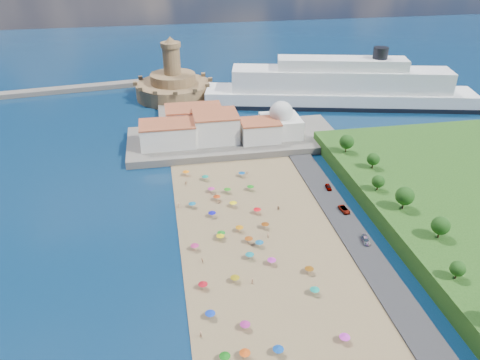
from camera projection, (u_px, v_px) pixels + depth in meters
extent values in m
plane|color=#071938|center=(242.00, 245.00, 137.33)|extent=(700.00, 700.00, 0.00)
cube|color=#59544C|center=(234.00, 139.00, 201.14)|extent=(90.00, 36.00, 3.00)
cube|color=#59544C|center=(178.00, 115.00, 228.04)|extent=(18.00, 70.00, 2.40)
cube|color=silver|center=(168.00, 135.00, 190.43)|extent=(22.00, 14.00, 9.00)
cube|color=silver|center=(216.00, 127.00, 194.80)|extent=(18.00, 16.00, 11.00)
cube|color=silver|center=(260.00, 131.00, 194.88)|extent=(16.00, 12.00, 8.00)
cube|color=silver|center=(194.00, 119.00, 204.14)|extent=(24.00, 14.00, 10.00)
cube|color=silver|center=(281.00, 126.00, 199.89)|extent=(16.00, 16.00, 8.00)
sphere|color=silver|center=(281.00, 113.00, 197.01)|extent=(10.00, 10.00, 10.00)
cylinder|color=silver|center=(282.00, 104.00, 195.18)|extent=(1.20, 1.20, 1.60)
cylinder|color=olive|center=(174.00, 90.00, 252.58)|extent=(40.00, 40.00, 8.00)
cylinder|color=olive|center=(173.00, 78.00, 249.45)|extent=(24.00, 24.00, 5.00)
cylinder|color=olive|center=(172.00, 61.00, 244.88)|extent=(9.00, 9.00, 14.00)
cylinder|color=olive|center=(171.00, 45.00, 240.94)|extent=(10.40, 10.40, 2.40)
cone|color=olive|center=(170.00, 39.00, 239.64)|extent=(6.00, 6.00, 3.00)
cube|color=black|center=(338.00, 103.00, 242.73)|extent=(138.63, 50.79, 2.21)
cube|color=white|center=(338.00, 98.00, 241.29)|extent=(137.57, 50.17, 8.19)
cube|color=white|center=(340.00, 80.00, 236.69)|extent=(110.14, 40.49, 10.92)
cube|color=white|center=(342.00, 64.00, 232.75)|extent=(64.96, 26.73, 5.46)
cylinder|color=black|center=(381.00, 53.00, 229.37)|extent=(7.28, 7.28, 5.46)
cylinder|color=gray|center=(239.00, 229.00, 142.46)|extent=(0.07, 0.07, 2.00)
cone|color=#C47408|center=(239.00, 227.00, 142.03)|extent=(2.50, 2.50, 0.60)
cylinder|color=gray|center=(249.00, 240.00, 137.40)|extent=(0.07, 0.07, 2.00)
cone|color=#913E0D|center=(249.00, 238.00, 136.97)|extent=(2.50, 2.50, 0.60)
cylinder|color=gray|center=(250.00, 188.00, 164.54)|extent=(0.07, 0.07, 2.00)
cone|color=#178117|center=(250.00, 186.00, 164.10)|extent=(2.50, 2.50, 0.60)
cylinder|color=gray|center=(344.00, 339.00, 104.74)|extent=(0.07, 0.07, 2.00)
cone|color=#CC2BC5|center=(345.00, 336.00, 104.31)|extent=(2.50, 2.50, 0.60)
cylinder|color=gray|center=(242.00, 174.00, 173.53)|extent=(0.07, 0.07, 2.00)
cone|color=#0A478E|center=(242.00, 172.00, 173.10)|extent=(2.50, 2.50, 0.60)
cylinder|color=gray|center=(309.00, 270.00, 125.43)|extent=(0.07, 0.07, 2.00)
cone|color=#7D450B|center=(309.00, 268.00, 125.00)|extent=(2.50, 2.50, 0.60)
cylinder|color=gray|center=(212.00, 214.00, 149.59)|extent=(0.07, 0.07, 2.00)
cone|color=#0E0DAD|center=(212.00, 212.00, 149.16)|extent=(2.50, 2.50, 0.60)
cylinder|color=gray|center=(186.00, 173.00, 174.36)|extent=(0.07, 0.07, 2.00)
cone|color=orange|center=(186.00, 171.00, 173.93)|extent=(2.50, 2.50, 0.60)
cylinder|color=gray|center=(225.00, 358.00, 100.13)|extent=(0.07, 0.07, 2.00)
cone|color=#126512|center=(225.00, 355.00, 99.69)|extent=(2.50, 2.50, 0.60)
cylinder|color=gray|center=(278.00, 351.00, 101.76)|extent=(0.07, 0.07, 2.00)
cone|color=#0B409B|center=(278.00, 348.00, 101.32)|extent=(2.50, 2.50, 0.60)
cylinder|color=gray|center=(227.00, 191.00, 162.85)|extent=(0.07, 0.07, 2.00)
cone|color=#258116|center=(227.00, 189.00, 162.42)|extent=(2.50, 2.50, 0.60)
cylinder|color=gray|center=(257.00, 211.00, 151.37)|extent=(0.07, 0.07, 2.00)
cone|color=red|center=(257.00, 209.00, 150.94)|extent=(2.50, 2.50, 0.60)
cylinder|color=gray|center=(250.00, 256.00, 130.83)|extent=(0.07, 0.07, 2.00)
cone|color=#0D757F|center=(250.00, 254.00, 130.40)|extent=(2.50, 2.50, 0.60)
cylinder|color=gray|center=(217.00, 198.00, 158.51)|extent=(0.07, 0.07, 2.00)
cone|color=#AD350D|center=(217.00, 196.00, 158.08)|extent=(2.50, 2.50, 0.60)
cylinder|color=gray|center=(192.00, 205.00, 154.54)|extent=(0.07, 0.07, 2.00)
cone|color=#0F638B|center=(192.00, 203.00, 154.11)|extent=(2.50, 2.50, 0.60)
cylinder|color=gray|center=(233.00, 204.00, 154.99)|extent=(0.07, 0.07, 2.00)
cone|color=yellow|center=(233.00, 202.00, 154.56)|extent=(2.50, 2.50, 0.60)
cylinder|color=gray|center=(205.00, 178.00, 171.07)|extent=(0.07, 0.07, 2.00)
cone|color=#0D7D63|center=(205.00, 176.00, 170.64)|extent=(2.50, 2.50, 0.60)
cylinder|color=gray|center=(265.00, 226.00, 143.97)|extent=(0.07, 0.07, 2.00)
cone|color=#78360A|center=(265.00, 223.00, 143.54)|extent=(2.50, 2.50, 0.60)
cylinder|color=gray|center=(272.00, 262.00, 128.67)|extent=(0.07, 0.07, 2.00)
cone|color=#B827AE|center=(272.00, 259.00, 128.23)|extent=(2.50, 2.50, 0.60)
cylinder|color=gray|center=(210.00, 315.00, 111.08)|extent=(0.07, 0.07, 2.00)
cone|color=#0E32B8|center=(210.00, 312.00, 110.65)|extent=(2.50, 2.50, 0.60)
cylinder|color=gray|center=(245.00, 355.00, 100.88)|extent=(0.07, 0.07, 2.00)
cone|color=#CC4810|center=(245.00, 352.00, 100.45)|extent=(2.50, 2.50, 0.60)
cylinder|color=gray|center=(235.00, 279.00, 122.28)|extent=(0.07, 0.07, 2.00)
cone|color=#907B0D|center=(235.00, 277.00, 121.85)|extent=(2.50, 2.50, 0.60)
cylinder|color=gray|center=(259.00, 244.00, 135.76)|extent=(0.07, 0.07, 2.00)
cone|color=#0F5A8C|center=(259.00, 242.00, 135.33)|extent=(2.50, 2.50, 0.60)
cylinder|color=gray|center=(211.00, 190.00, 163.24)|extent=(0.07, 0.07, 2.00)
cone|color=#C02987|center=(211.00, 188.00, 162.80)|extent=(2.50, 2.50, 0.60)
cylinder|color=gray|center=(220.00, 237.00, 138.61)|extent=(0.07, 0.07, 2.00)
cone|color=gold|center=(220.00, 235.00, 138.18)|extent=(2.50, 2.50, 0.60)
cylinder|color=gray|center=(221.00, 234.00, 139.95)|extent=(0.07, 0.07, 2.00)
cone|color=#17821D|center=(221.00, 232.00, 139.52)|extent=(2.50, 2.50, 0.60)
cylinder|color=gray|center=(245.00, 326.00, 108.04)|extent=(0.07, 0.07, 2.00)
cone|color=#9D2176|center=(245.00, 323.00, 107.60)|extent=(2.50, 2.50, 0.60)
cylinder|color=gray|center=(315.00, 291.00, 118.30)|extent=(0.07, 0.07, 2.00)
cone|color=#0F8B76|center=(315.00, 289.00, 117.86)|extent=(2.50, 2.50, 0.60)
cylinder|color=gray|center=(203.00, 286.00, 120.05)|extent=(0.07, 0.07, 2.00)
cone|color=#A90D1A|center=(203.00, 283.00, 119.62)|extent=(2.50, 2.50, 0.60)
cylinder|color=gray|center=(195.00, 247.00, 134.41)|extent=(0.07, 0.07, 2.00)
cone|color=#B12565|center=(195.00, 245.00, 133.98)|extent=(2.50, 2.50, 0.60)
imported|color=tan|center=(186.00, 183.00, 167.92)|extent=(0.98, 0.42, 1.67)
imported|color=tan|center=(179.00, 205.00, 154.58)|extent=(1.39, 1.08, 1.89)
imported|color=tan|center=(252.00, 281.00, 121.92)|extent=(0.84, 0.59, 1.64)
imported|color=tan|center=(219.00, 201.00, 156.92)|extent=(0.95, 0.77, 1.84)
imported|color=tan|center=(247.00, 173.00, 174.54)|extent=(1.30, 1.14, 1.74)
imported|color=tan|center=(268.00, 236.00, 139.56)|extent=(0.79, 0.66, 1.85)
imported|color=tan|center=(202.00, 261.00, 129.29)|extent=(0.77, 0.93, 1.73)
imported|color=tan|center=(278.00, 208.00, 153.32)|extent=(1.38, 1.48, 1.66)
imported|color=tan|center=(201.00, 335.00, 105.91)|extent=(0.81, 0.68, 1.89)
imported|color=gray|center=(344.00, 209.00, 151.95)|extent=(3.04, 5.41, 1.43)
imported|color=gray|center=(366.00, 240.00, 137.29)|extent=(2.61, 5.02, 1.39)
imported|color=gray|center=(329.00, 187.00, 164.88)|extent=(2.00, 4.25, 1.40)
cylinder|color=#382314|center=(456.00, 275.00, 115.03)|extent=(0.50, 0.50, 2.15)
sphere|color=#14380F|center=(458.00, 269.00, 114.10)|extent=(3.86, 3.86, 3.86)
cylinder|color=#382314|center=(439.00, 233.00, 129.88)|extent=(0.50, 0.50, 2.86)
sphere|color=#14380F|center=(441.00, 225.00, 128.64)|extent=(5.16, 5.16, 5.16)
cylinder|color=#382314|center=(403.00, 204.00, 143.11)|extent=(0.50, 0.50, 3.20)
sphere|color=#14380F|center=(405.00, 196.00, 141.72)|extent=(5.76, 5.76, 5.76)
cylinder|color=#382314|center=(377.00, 187.00, 153.24)|extent=(0.50, 0.50, 2.35)
sphere|color=#14380F|center=(378.00, 181.00, 152.23)|extent=(4.22, 4.22, 4.22)
cylinder|color=#382314|center=(373.00, 165.00, 167.18)|extent=(0.50, 0.50, 2.53)
sphere|color=#14380F|center=(373.00, 159.00, 166.09)|extent=(4.55, 4.55, 4.55)
cylinder|color=#382314|center=(346.00, 148.00, 178.71)|extent=(0.50, 0.50, 3.09)
sphere|color=#14380F|center=(347.00, 142.00, 177.38)|extent=(5.55, 5.55, 5.55)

